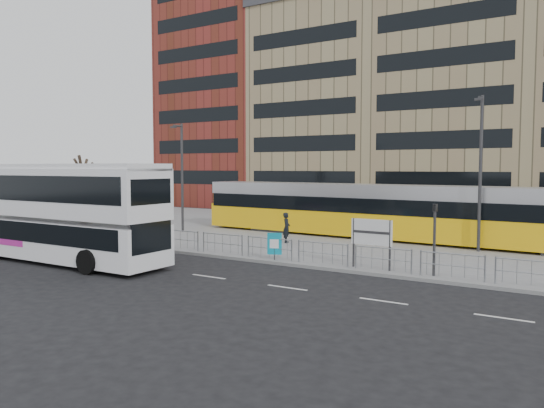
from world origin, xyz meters
The scene contains 16 objects.
ground centered at (0.00, 0.00, 0.00)m, with size 120.00×120.00×0.00m, color black.
plaza centered at (0.00, 12.00, 0.07)m, with size 64.00×24.00×0.15m, color slate.
kerb centered at (0.00, 0.05, 0.07)m, with size 64.00×0.25×0.17m, color gray.
building_row centered at (1.55, 34.27, 12.91)m, with size 70.40×18.40×31.20m.
pedestrian_barrier centered at (2.00, 0.50, 0.98)m, with size 32.07×0.07×1.10m.
road_markings centered at (1.00, -4.00, 0.01)m, with size 62.00×0.12×0.01m, color white.
double_decker_bus centered at (-6.54, -5.12, 2.68)m, with size 12.42×3.30×4.96m.
tram centered at (5.92, 10.67, 1.91)m, with size 29.95×4.35×3.52m.
station_sign centered at (7.63, 0.80, 1.73)m, with size 1.98×0.17×2.28m.
ad_panel centered at (2.66, 0.40, 0.94)m, with size 0.68×0.35×1.36m.
pedestrian centered at (0.09, 5.93, 1.08)m, with size 0.68×0.44×1.86m, color black.
traffic_light_west centered at (-7.92, 0.52, 2.12)m, with size 0.22×0.24×3.10m.
traffic_light_east centered at (10.50, 0.71, 2.12)m, with size 0.20×0.23×3.10m.
lamp_post_west centered at (-9.17, 6.78, 4.39)m, with size 0.45×1.04×7.75m.
lamp_post_east centered at (10.77, 8.65, 4.80)m, with size 0.45×1.04×8.54m.
bare_tree centered at (-18.21, 5.38, 5.82)m, with size 4.48×4.48×7.72m.
Camera 1 is at (16.58, -21.95, 4.80)m, focal length 35.00 mm.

